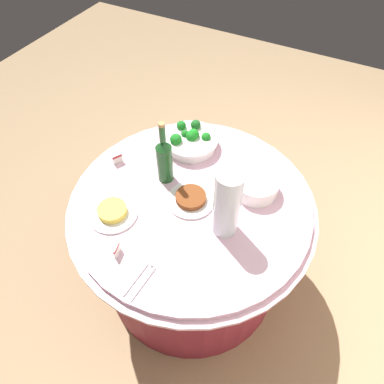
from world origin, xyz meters
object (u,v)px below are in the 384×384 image
at_px(decorative_fruit_vase, 227,207).
at_px(serving_tongs, 141,280).
at_px(broccoli_bowl, 191,140).
at_px(plate_stack, 256,185).
at_px(label_placard_front, 117,250).
at_px(food_plate_stir_fry, 192,199).
at_px(label_placard_mid, 117,159).
at_px(wine_bottle, 164,159).
at_px(food_plate_fried_egg, 113,212).

distance_m(decorative_fruit_vase, serving_tongs, 0.44).
height_order(broccoli_bowl, plate_stack, broccoli_bowl).
relative_size(broccoli_bowl, label_placard_front, 5.09).
bearing_deg(decorative_fruit_vase, label_placard_front, -46.60).
distance_m(food_plate_stir_fry, label_placard_mid, 0.44).
xyz_separation_m(wine_bottle, serving_tongs, (0.51, 0.18, -0.12)).
height_order(plate_stack, serving_tongs, plate_stack).
height_order(decorative_fruit_vase, food_plate_fried_egg, decorative_fruit_vase).
distance_m(broccoli_bowl, label_placard_mid, 0.39).
xyz_separation_m(decorative_fruit_vase, food_plate_stir_fry, (-0.07, -0.19, -0.13)).
bearing_deg(wine_bottle, label_placard_front, 4.46).
relative_size(serving_tongs, food_plate_fried_egg, 0.76).
height_order(label_placard_front, label_placard_mid, same).
relative_size(wine_bottle, food_plate_stir_fry, 1.53).
xyz_separation_m(label_placard_front, label_placard_mid, (-0.43, -0.30, 0.00)).
height_order(serving_tongs, food_plate_stir_fry, food_plate_stir_fry).
bearing_deg(food_plate_stir_fry, plate_stack, 129.59).
bearing_deg(food_plate_fried_egg, food_plate_stir_fry, 129.50).
bearing_deg(plate_stack, label_placard_front, -33.16).
bearing_deg(broccoli_bowl, serving_tongs, 13.41).
distance_m(wine_bottle, serving_tongs, 0.55).
height_order(plate_stack, decorative_fruit_vase, decorative_fruit_vase).
height_order(wine_bottle, label_placard_front, wine_bottle).
bearing_deg(wine_bottle, food_plate_stir_fry, 68.59).
height_order(broccoli_bowl, food_plate_stir_fry, broccoli_bowl).
bearing_deg(serving_tongs, broccoli_bowl, -166.59).
relative_size(wine_bottle, food_plate_fried_egg, 1.53).
height_order(serving_tongs, label_placard_front, label_placard_front).
distance_m(plate_stack, decorative_fruit_vase, 0.28).
distance_m(food_plate_stir_fry, food_plate_fried_egg, 0.36).
bearing_deg(label_placard_mid, food_plate_stir_fry, 83.99).
bearing_deg(label_placard_mid, food_plate_fried_egg, 31.17).
bearing_deg(broccoli_bowl, label_placard_mid, -43.74).
distance_m(broccoli_bowl, serving_tongs, 0.78).
xyz_separation_m(wine_bottle, label_placard_front, (0.45, 0.04, -0.10)).
relative_size(broccoli_bowl, label_placard_mid, 5.09).
bearing_deg(plate_stack, broccoli_bowl, -107.89).
bearing_deg(serving_tongs, plate_stack, 160.18).
bearing_deg(label_placard_mid, serving_tongs, 42.84).
relative_size(food_plate_fried_egg, label_placard_mid, 4.00).
xyz_separation_m(food_plate_fried_egg, label_placard_front, (0.15, 0.13, 0.01)).
xyz_separation_m(serving_tongs, label_placard_front, (-0.06, -0.15, 0.03)).
height_order(decorative_fruit_vase, label_placard_front, decorative_fruit_vase).
distance_m(wine_bottle, label_placard_front, 0.46).
bearing_deg(plate_stack, food_plate_fried_egg, -50.46).
xyz_separation_m(food_plate_stir_fry, food_plate_fried_egg, (0.23, -0.28, 0.00)).
bearing_deg(decorative_fruit_vase, food_plate_stir_fry, -108.86).
xyz_separation_m(wine_bottle, food_plate_fried_egg, (0.30, -0.10, -0.11)).
relative_size(decorative_fruit_vase, label_placard_mid, 6.18).
bearing_deg(food_plate_fried_egg, label_placard_front, 41.26).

